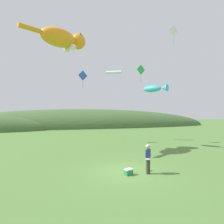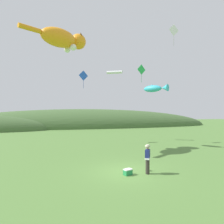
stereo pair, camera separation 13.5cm
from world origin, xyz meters
name	(u,v)px [view 1 (the left image)]	position (x,y,z in m)	size (l,w,h in m)	color
ground_plane	(127,172)	(0.00, 0.00, 0.00)	(120.00, 120.00, 0.00)	#517A38
distant_hill_ridge	(66,128)	(-3.35, 32.73, 0.00)	(63.92, 14.82, 8.11)	#426033
festival_attendant	(148,158)	(1.12, -0.70, 0.95)	(0.45, 0.49, 1.77)	#332D28
kite_spool	(148,169)	(1.35, -0.14, 0.12)	(0.16, 0.24, 0.24)	olive
picnic_cooler	(128,172)	(-0.10, -0.61, 0.18)	(0.58, 0.49, 0.36)	#268C4C
kite_giant_cat	(63,39)	(-3.91, 7.46, 10.54)	(5.77, 4.03, 1.99)	orange
kite_fish_windsock	(155,88)	(5.42, 7.40, 6.12)	(2.26, 2.59, 0.83)	#33B2CC
kite_tube_streamer	(114,72)	(2.38, 12.78, 8.67)	(1.97, 1.24, 0.44)	white
kite_diamond_green	(141,70)	(4.94, 10.06, 8.57)	(1.15, 0.40, 2.11)	green
kite_diamond_blue	(83,76)	(-1.66, 11.78, 7.90)	(1.12, 0.48, 2.11)	blue
kite_diamond_white	(174,30)	(5.66, 4.13, 10.93)	(1.02, 0.14, 1.92)	white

